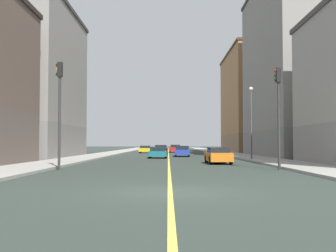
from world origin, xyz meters
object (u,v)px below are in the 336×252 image
car_teal (156,153)px  traffic_light_left_near (276,104)px  car_orange (216,155)px  building_left_mid (299,68)px  building_right_midblock (23,82)px  street_lamp_left_near (249,115)px  car_red (173,149)px  car_blue (180,151)px  traffic_light_right_near (57,101)px  car_yellow (144,149)px  building_left_far (255,102)px  car_black (159,150)px

car_teal → traffic_light_left_near: bearing=-68.8°
traffic_light_left_near → car_orange: (-2.77, 7.77, -3.37)m
building_left_mid → car_teal: 20.51m
building_right_midblock → traffic_light_left_near: (22.70, -21.14, -4.38)m
street_lamp_left_near → car_red: size_ratio=1.54×
building_left_mid → building_right_midblock: building_left_mid is taller
car_red → car_blue: bearing=-88.8°
traffic_light_left_near → street_lamp_left_near: street_lamp_left_near is taller
traffic_light_right_near → street_lamp_left_near: size_ratio=0.98×
building_right_midblock → traffic_light_right_near: (9.34, -21.14, -4.18)m
car_red → car_teal: bearing=-94.9°
car_teal → traffic_light_right_near: bearing=-105.4°
street_lamp_left_near → car_yellow: street_lamp_left_near is taller
building_left_mid → car_red: 29.06m
building_right_midblock → car_teal: 16.82m
traffic_light_left_near → traffic_light_right_near: bearing=-180.0°
street_lamp_left_near → car_teal: 11.66m
traffic_light_right_near → street_lamp_left_near: 19.71m
street_lamp_left_near → car_yellow: size_ratio=1.44×
building_left_far → street_lamp_left_near: 38.19m
building_left_far → car_yellow: building_left_far is taller
car_teal → car_blue: car_blue is taller
car_red → car_yellow: 5.90m
car_teal → car_blue: (2.83, 5.65, 0.04)m
traffic_light_right_near → car_orange: size_ratio=1.43×
building_left_mid → car_blue: (-14.36, 0.90, -10.10)m
car_red → car_blue: size_ratio=0.95×
car_black → traffic_light_left_near: bearing=-76.7°
car_black → building_left_far: bearing=46.1°
car_teal → car_orange: 13.38m
traffic_light_left_near → car_teal: traffic_light_left_near is taller
car_orange → traffic_light_left_near: bearing=-70.4°
car_red → car_yellow: size_ratio=0.94×
building_left_far → car_yellow: size_ratio=4.78×
building_left_far → street_lamp_left_near: bearing=-102.7°
car_orange → car_black: 25.37m
building_left_mid → traffic_light_right_near: 34.34m
car_orange → car_yellow: car_orange is taller
building_left_far → building_left_mid: bearing=-90.0°
traffic_light_right_near → building_left_far: bearing=65.7°
traffic_light_left_near → car_orange: traffic_light_left_near is taller
car_teal → car_yellow: 24.65m
car_orange → car_blue: bearing=97.0°
building_right_midblock → car_yellow: bearing=62.6°
traffic_light_left_near → car_red: traffic_light_left_near is taller
car_blue → traffic_light_right_near: bearing=-108.0°
car_red → car_black: (-2.26, -15.12, 0.00)m
building_left_mid → car_teal: bearing=-164.6°
building_right_midblock → building_left_far: bearing=42.4°
building_left_mid → traffic_light_right_near: bearing=-132.4°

